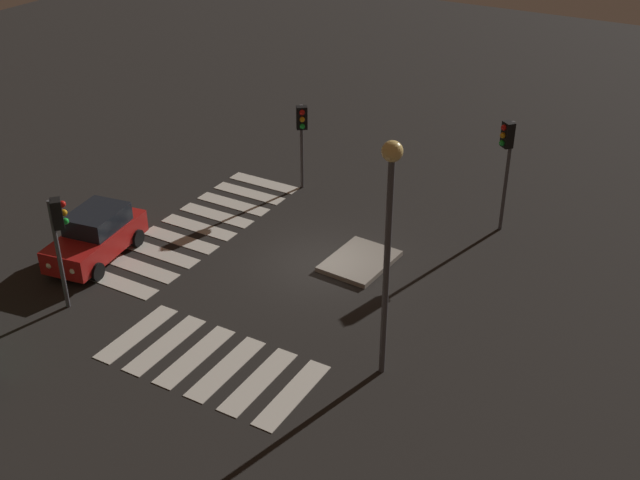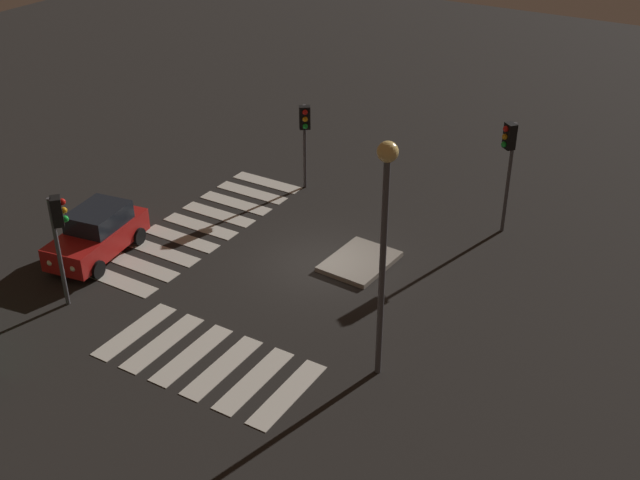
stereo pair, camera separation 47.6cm
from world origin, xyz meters
The scene contains 9 objects.
ground_plane centered at (0.00, 0.00, 0.00)m, with size 80.00×80.00×0.00m, color black.
traffic_island centered at (-0.76, 1.21, 0.09)m, with size 2.84×2.20×0.18m.
car_red centered at (3.60, -7.23, 0.89)m, with size 4.33×2.43×1.81m.
traffic_light_east centered at (6.38, -5.75, 2.97)m, with size 0.53×0.54×3.91m.
traffic_light_south centered at (-4.97, -3.74, 2.81)m, with size 0.53×0.54×3.71m.
traffic_light_west centered at (-5.66, 4.64, 3.35)m, with size 0.53×0.54×4.43m.
street_lamp centered at (4.29, 4.58, 4.99)m, with size 0.56×0.56×7.27m.
crosswalk_near centered at (0.00, -5.46, 0.01)m, with size 9.90×3.20×0.02m.
crosswalk_side centered at (6.51, 0.00, 0.01)m, with size 3.20×6.45×0.02m.
Camera 1 is at (21.12, 12.25, 14.93)m, focal length 44.71 mm.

